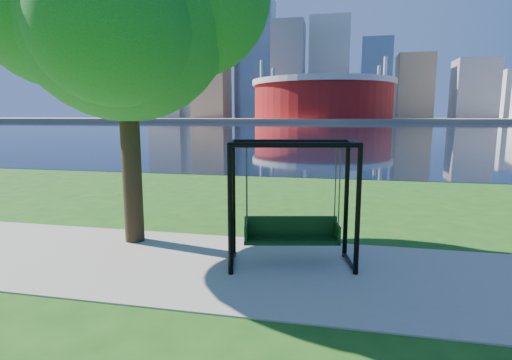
% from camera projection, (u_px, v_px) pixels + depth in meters
% --- Properties ---
extents(ground, '(900.00, 900.00, 0.00)m').
position_uv_depth(ground, '(265.00, 261.00, 8.59)').
color(ground, '#1E5114').
rests_on(ground, ground).
extents(path, '(120.00, 4.00, 0.03)m').
position_uv_depth(path, '(261.00, 269.00, 8.10)').
color(path, '#9E937F').
rests_on(path, ground).
extents(river, '(900.00, 180.00, 0.02)m').
position_uv_depth(river, '(336.00, 128.00, 107.11)').
color(river, black).
rests_on(river, ground).
extents(far_bank, '(900.00, 228.00, 2.00)m').
position_uv_depth(far_bank, '(340.00, 119.00, 304.01)').
color(far_bank, '#937F60').
rests_on(far_bank, ground).
extents(stadium, '(83.00, 83.00, 32.00)m').
position_uv_depth(stadium, '(323.00, 98.00, 235.41)').
color(stadium, maroon).
rests_on(stadium, far_bank).
extents(skyline, '(392.00, 66.00, 96.50)m').
position_uv_depth(skyline, '(336.00, 74.00, 312.35)').
color(skyline, gray).
rests_on(skyline, far_bank).
extents(swing, '(2.72, 1.60, 2.61)m').
position_uv_depth(swing, '(292.00, 207.00, 8.15)').
color(swing, black).
rests_on(swing, ground).
extents(park_tree, '(6.53, 5.90, 8.11)m').
position_uv_depth(park_tree, '(123.00, 4.00, 9.13)').
color(park_tree, black).
rests_on(park_tree, ground).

